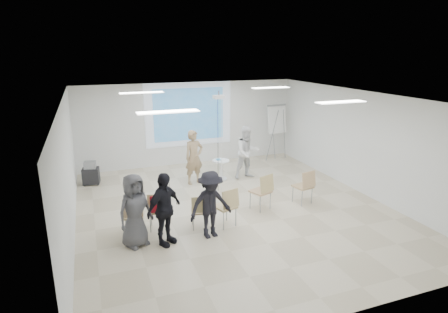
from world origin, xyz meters
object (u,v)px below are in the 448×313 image
object	(u,v)px
laptop	(199,209)
pedestal_table	(221,168)
flipchart_easel	(277,119)
chair_left_inner	(200,209)
audience_left	(164,204)
audience_mid	(210,200)
chair_far_left	(133,213)
chair_right_inner	(263,189)
audience_outer	(134,206)
chair_right_far	(305,184)
av_cart	(91,174)
chair_center	(227,204)
player_right	(247,150)
chair_left_mid	(158,208)
player_left	(194,154)

from	to	relation	value
laptop	pedestal_table	bearing A→B (deg)	-106.60
laptop	flipchart_easel	distance (m)	6.40
pedestal_table	chair_left_inner	xyz separation A→B (m)	(-1.65, -3.12, 0.12)
audience_left	audience_mid	bearing A→B (deg)	-36.56
chair_far_left	chair_right_inner	xyz separation A→B (m)	(3.38, 0.27, 0.04)
pedestal_table	audience_outer	xyz separation A→B (m)	(-3.17, -3.38, 0.53)
chair_right_far	av_cart	world-z (taller)	chair_right_far
chair_far_left	audience_left	xyz separation A→B (m)	(0.59, -0.63, 0.39)
pedestal_table	chair_center	size ratio (longest dim) A/B	0.70
chair_right_far	flipchart_easel	xyz separation A→B (m)	(1.29, 4.15, 1.00)
chair_right_far	player_right	bearing A→B (deg)	91.57
chair_left_mid	player_right	bearing A→B (deg)	51.09
audience_outer	chair_left_mid	bearing A→B (deg)	15.01
chair_right_inner	flipchart_easel	size ratio (longest dim) A/B	0.47
player_left	audience_mid	distance (m)	3.60
player_right	chair_center	xyz separation A→B (m)	(-1.89, -3.12, -0.39)
chair_right_inner	av_cart	bearing A→B (deg)	118.46
audience_mid	flipchart_easel	distance (m)	6.67
player_right	chair_right_inner	xyz separation A→B (m)	(-0.66, -2.53, -0.37)
chair_far_left	audience_mid	xyz separation A→B (m)	(1.63, -0.65, 0.33)
chair_far_left	av_cart	world-z (taller)	chair_far_left
player_left	av_cart	size ratio (longest dim) A/B	2.63
chair_left_mid	chair_right_inner	size ratio (longest dim) A/B	0.95
chair_center	audience_left	bearing A→B (deg)	174.48
chair_center	audience_mid	bearing A→B (deg)	-164.47
chair_far_left	audience_outer	distance (m)	0.58
player_right	chair_right_far	size ratio (longest dim) A/B	1.99
chair_far_left	laptop	bearing A→B (deg)	5.34
chair_far_left	av_cart	distance (m)	4.04
chair_left_mid	chair_left_inner	bearing A→B (deg)	-2.86
player_right	audience_outer	xyz separation A→B (m)	(-4.06, -3.25, -0.05)
chair_left_mid	audience_left	distance (m)	0.79
player_right	chair_far_left	xyz separation A→B (m)	(-4.04, -2.80, -0.41)
chair_left_mid	laptop	bearing A→B (deg)	2.60
chair_left_inner	laptop	world-z (taller)	chair_left_inner
pedestal_table	chair_far_left	distance (m)	4.31
chair_center	chair_right_far	world-z (taller)	chair_center
chair_left_inner	chair_right_far	bearing A→B (deg)	19.60
chair_right_far	chair_center	bearing A→B (deg)	-179.06
chair_center	chair_right_inner	size ratio (longest dim) A/B	0.98
chair_center	chair_right_inner	world-z (taller)	chair_right_inner
chair_far_left	chair_left_inner	xyz separation A→B (m)	(1.51, -0.20, -0.05)
pedestal_table	audience_mid	xyz separation A→B (m)	(-1.53, -3.58, 0.51)
chair_center	audience_left	distance (m)	1.64
chair_center	flipchart_easel	bearing A→B (deg)	34.57
pedestal_table	chair_far_left	size ratio (longest dim) A/B	0.73
pedestal_table	audience_mid	size ratio (longest dim) A/B	0.39
audience_left	player_right	bearing A→B (deg)	9.53
pedestal_table	chair_left_inner	size ratio (longest dim) A/B	0.81
player_left	player_right	xyz separation A→B (m)	(1.79, -0.09, -0.01)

